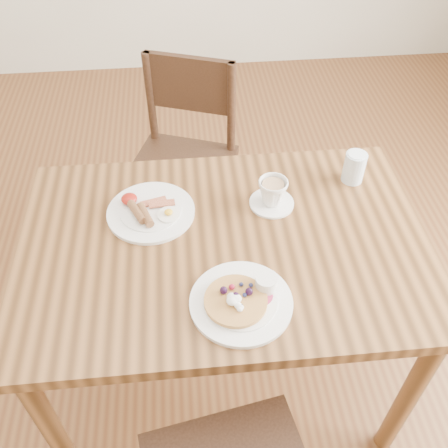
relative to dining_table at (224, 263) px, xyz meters
name	(u,v)px	position (x,y,z in m)	size (l,w,h in m)	color
ground	(224,368)	(0.00, 0.00, -0.65)	(5.00, 5.00, 0.00)	brown
dining_table	(224,263)	(0.00, 0.00, 0.00)	(1.20, 0.80, 0.75)	brown
chair_far	(184,155)	(-0.10, 0.76, -0.16)	(0.54, 0.54, 0.88)	#3B2415
pancake_plate	(242,300)	(0.03, -0.22, 0.11)	(0.27, 0.27, 0.06)	white
breakfast_plate	(149,211)	(-0.22, 0.14, 0.11)	(0.27, 0.27, 0.04)	white
teacup_saucer	(272,194)	(0.16, 0.14, 0.14)	(0.14, 0.14, 0.09)	white
water_glass	(354,167)	(0.45, 0.23, 0.15)	(0.07, 0.07, 0.10)	silver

